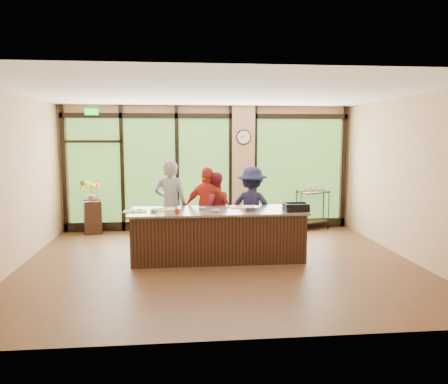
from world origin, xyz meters
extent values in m
plane|color=#4F301C|center=(0.00, 0.00, 0.00)|extent=(7.00, 7.00, 0.00)
plane|color=white|center=(0.00, 0.00, 3.00)|extent=(7.00, 7.00, 0.00)
plane|color=tan|center=(0.00, 3.00, 1.50)|extent=(7.00, 0.00, 7.00)
plane|color=tan|center=(-3.50, 0.00, 1.50)|extent=(0.00, 6.00, 6.00)
plane|color=tan|center=(3.50, 0.00, 1.50)|extent=(0.00, 6.00, 6.00)
cube|color=tan|center=(0.85, 2.94, 1.50)|extent=(0.55, 0.12, 3.00)
cube|color=black|center=(0.00, 2.95, 2.75)|extent=(6.90, 0.08, 0.12)
cube|color=black|center=(0.00, 2.95, 0.12)|extent=(6.90, 0.08, 0.20)
cube|color=#19D83F|center=(-2.70, 2.90, 2.83)|extent=(0.30, 0.04, 0.14)
cube|color=#2F6222|center=(-2.70, 2.97, 1.45)|extent=(1.20, 0.02, 2.50)
cube|color=#2F6222|center=(-1.40, 2.97, 1.45)|extent=(1.20, 0.02, 2.50)
cube|color=#2F6222|center=(-0.10, 2.97, 1.45)|extent=(1.20, 0.02, 2.50)
cube|color=#2F6222|center=(2.25, 2.97, 1.45)|extent=(2.10, 0.02, 2.50)
cube|color=black|center=(-3.40, 2.95, 1.50)|extent=(0.08, 0.08, 3.00)
cube|color=black|center=(-2.05, 2.95, 1.50)|extent=(0.08, 0.08, 3.00)
cube|color=black|center=(-0.75, 2.95, 1.50)|extent=(0.08, 0.08, 3.00)
cube|color=black|center=(0.55, 2.95, 1.50)|extent=(0.08, 0.08, 3.00)
cube|color=black|center=(1.15, 2.95, 1.50)|extent=(0.08, 0.08, 3.00)
cube|color=black|center=(3.40, 2.95, 1.50)|extent=(0.08, 0.08, 3.00)
cube|color=#311C10|center=(0.00, 0.30, 0.44)|extent=(3.10, 1.00, 0.88)
cube|color=slate|center=(0.00, 0.30, 0.90)|extent=(3.20, 1.10, 0.04)
cylinder|color=black|center=(0.85, 2.87, 2.25)|extent=(0.36, 0.04, 0.36)
cylinder|color=silver|center=(0.85, 2.85, 2.25)|extent=(0.31, 0.01, 0.31)
cube|color=black|center=(0.85, 2.85, 2.30)|extent=(0.01, 0.00, 0.11)
cube|color=black|center=(0.80, 2.85, 2.25)|extent=(0.09, 0.00, 0.01)
imported|color=gray|center=(-0.88, 1.15, 0.90)|extent=(0.73, 0.55, 1.81)
imported|color=maroon|center=(-0.02, 1.02, 0.78)|extent=(0.87, 0.74, 1.56)
imported|color=red|center=(-0.13, 0.98, 0.83)|extent=(1.06, 0.71, 1.67)
imported|color=#1B1B3B|center=(0.76, 1.08, 0.83)|extent=(1.20, 0.90, 1.66)
cube|color=black|center=(1.40, 0.05, 0.96)|extent=(0.44, 0.35, 0.08)
imported|color=silver|center=(0.59, 0.21, 0.96)|extent=(0.33, 0.33, 0.07)
cube|color=#4A9C38|center=(-1.50, 0.28, 0.93)|extent=(0.41, 0.31, 0.01)
cube|color=yellow|center=(-0.99, 0.42, 0.93)|extent=(0.45, 0.36, 0.01)
cube|color=yellow|center=(0.44, 0.54, 0.93)|extent=(0.42, 0.34, 0.01)
imported|color=silver|center=(-1.16, 0.20, 0.94)|extent=(0.19, 0.19, 0.05)
imported|color=silver|center=(-0.05, 0.08, 0.94)|extent=(0.17, 0.17, 0.04)
imported|color=silver|center=(-0.29, 0.41, 0.94)|extent=(0.19, 0.19, 0.04)
imported|color=#B82812|center=(-0.73, -0.04, 0.96)|extent=(0.12, 0.12, 0.08)
cube|color=#311C10|center=(-2.74, 2.75, 0.39)|extent=(0.48, 0.48, 0.78)
imported|color=#7E6344|center=(-2.74, 2.75, 0.90)|extent=(0.26, 0.26, 0.25)
cube|color=#311C10|center=(2.55, 2.75, 0.19)|extent=(0.86, 0.70, 0.03)
cube|color=#311C10|center=(2.55, 2.75, 0.91)|extent=(0.86, 0.70, 0.03)
cylinder|color=black|center=(2.21, 2.56, 0.48)|extent=(0.03, 0.03, 0.97)
cylinder|color=black|center=(2.90, 2.56, 0.48)|extent=(0.03, 0.03, 0.97)
cylinder|color=black|center=(2.21, 2.94, 0.48)|extent=(0.03, 0.03, 0.97)
cylinder|color=black|center=(2.90, 2.94, 0.48)|extent=(0.03, 0.03, 0.97)
imported|color=silver|center=(2.32, 2.75, 0.98)|extent=(0.14, 0.14, 0.10)
imported|color=silver|center=(2.48, 2.75, 0.98)|extent=(0.14, 0.14, 0.10)
imported|color=silver|center=(2.64, 2.75, 0.98)|extent=(0.14, 0.14, 0.10)
imported|color=silver|center=(2.79, 2.75, 0.98)|extent=(0.14, 0.14, 0.10)
camera|label=1|loc=(-0.68, -7.59, 2.25)|focal=35.00mm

